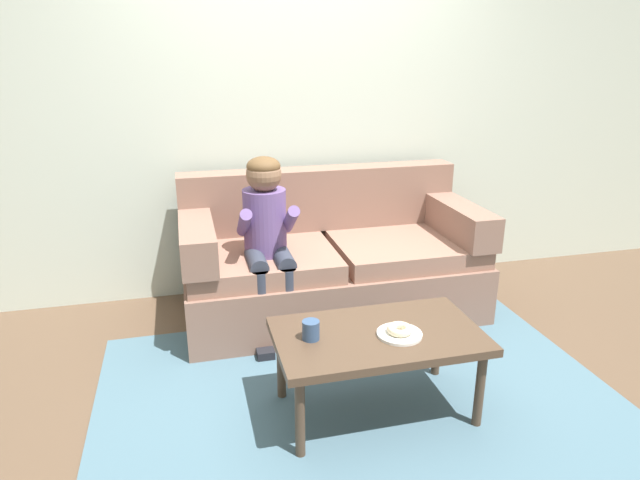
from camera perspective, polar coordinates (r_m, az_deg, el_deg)
The scene contains 10 objects.
ground at distance 3.09m, azimuth 2.97°, elevation -14.13°, with size 10.00×10.00×0.00m, color brown.
wall_back at distance 3.95m, azimuth -2.82°, elevation 14.86°, with size 8.00×0.10×2.80m, color beige.
area_rug at distance 2.89m, azimuth 4.49°, elevation -16.64°, with size 2.61×1.98×0.01m, color #476675.
couch at distance 3.69m, azimuth 1.10°, elevation -2.41°, with size 1.92×0.90×0.92m.
coffee_table at distance 2.65m, azimuth 5.98°, elevation -10.34°, with size 0.97×0.57×0.44m.
person_child at distance 3.30m, azimuth -5.48°, elevation 1.01°, with size 0.34×0.58×1.10m.
plate at distance 2.61m, azimuth 8.19°, elevation -9.58°, with size 0.21×0.21×0.01m, color white.
donut at distance 2.60m, azimuth 8.22°, elevation -9.09°, with size 0.12×0.12×0.04m, color beige.
mug at distance 2.54m, azimuth -0.95°, elevation -9.28°, with size 0.08×0.08×0.09m, color #334C72.
toy_controller at distance 3.36m, azimuth 12.65°, elevation -11.12°, with size 0.23×0.09×0.05m.
Camera 1 is at (-0.78, -2.46, 1.69)m, focal length 31.03 mm.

